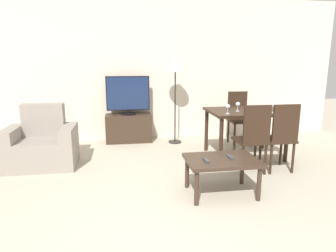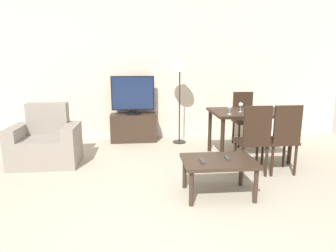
{
  "view_description": "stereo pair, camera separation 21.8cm",
  "coord_description": "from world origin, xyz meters",
  "px_view_note": "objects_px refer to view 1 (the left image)",
  "views": [
    {
      "loc": [
        -0.47,
        -2.05,
        1.52
      ],
      "look_at": [
        0.14,
        1.9,
        0.65
      ],
      "focal_mm": 32.0,
      "sensor_mm": 36.0,
      "label": 1
    },
    {
      "loc": [
        -0.26,
        -2.07,
        1.52
      ],
      "look_at": [
        0.14,
        1.9,
        0.65
      ],
      "focal_mm": 32.0,
      "sensor_mm": 36.0,
      "label": 2
    }
  ],
  "objects_px": {
    "remote_primary": "(230,157)",
    "remote_secondary": "(206,160)",
    "tv": "(128,95)",
    "dining_chair_near": "(253,136)",
    "wine_glass_center": "(274,106)",
    "dining_chair_near_right": "(281,135)",
    "tv_stand": "(129,128)",
    "wine_glass_right": "(238,105)",
    "wine_glass_left": "(228,107)",
    "dining_chair_far": "(239,115)",
    "coffee_table": "(222,163)",
    "dining_table": "(245,116)",
    "armchair": "(42,145)",
    "floor_lamp": "(175,68)"
  },
  "relations": [
    {
      "from": "wine_glass_center",
      "to": "wine_glass_right",
      "type": "xyz_separation_m",
      "value": [
        -0.49,
        0.21,
        0.0
      ]
    },
    {
      "from": "dining_chair_far",
      "to": "remote_secondary",
      "type": "distance_m",
      "value": 2.46
    },
    {
      "from": "floor_lamp",
      "to": "wine_glass_right",
      "type": "distance_m",
      "value": 1.42
    },
    {
      "from": "armchair",
      "to": "dining_chair_near",
      "type": "xyz_separation_m",
      "value": [
        2.91,
        -0.76,
        0.22
      ]
    },
    {
      "from": "remote_primary",
      "to": "remote_secondary",
      "type": "distance_m",
      "value": 0.31
    },
    {
      "from": "dining_table",
      "to": "dining_chair_near_right",
      "type": "bearing_deg",
      "value": -74.96
    },
    {
      "from": "tv",
      "to": "dining_chair_near",
      "type": "height_order",
      "value": "tv"
    },
    {
      "from": "wine_glass_center",
      "to": "dining_chair_near_right",
      "type": "bearing_deg",
      "value": -104.97
    },
    {
      "from": "tv",
      "to": "dining_chair_far",
      "type": "bearing_deg",
      "value": -11.8
    },
    {
      "from": "dining_chair_far",
      "to": "wine_glass_right",
      "type": "bearing_deg",
      "value": -113.8
    },
    {
      "from": "tv_stand",
      "to": "floor_lamp",
      "type": "bearing_deg",
      "value": -13.37
    },
    {
      "from": "dining_chair_near_right",
      "to": "remote_secondary",
      "type": "xyz_separation_m",
      "value": [
        -1.23,
        -0.62,
        -0.09
      ]
    },
    {
      "from": "wine_glass_right",
      "to": "coffee_table",
      "type": "bearing_deg",
      "value": -118.02
    },
    {
      "from": "armchair",
      "to": "dining_chair_far",
      "type": "xyz_separation_m",
      "value": [
        3.31,
        0.75,
        0.22
      ]
    },
    {
      "from": "wine_glass_right",
      "to": "tv_stand",
      "type": "bearing_deg",
      "value": 143.25
    },
    {
      "from": "dining_chair_far",
      "to": "remote_primary",
      "type": "xyz_separation_m",
      "value": [
        -0.93,
        -2.05,
        -0.09
      ]
    },
    {
      "from": "dining_chair_far",
      "to": "wine_glass_left",
      "type": "height_order",
      "value": "dining_chair_far"
    },
    {
      "from": "tv_stand",
      "to": "wine_glass_right",
      "type": "height_order",
      "value": "wine_glass_right"
    },
    {
      "from": "coffee_table",
      "to": "remote_primary",
      "type": "height_order",
      "value": "remote_primary"
    },
    {
      "from": "armchair",
      "to": "remote_secondary",
      "type": "bearing_deg",
      "value": -33.52
    },
    {
      "from": "dining_chair_near",
      "to": "tv",
      "type": "bearing_deg",
      "value": 129.93
    },
    {
      "from": "wine_glass_left",
      "to": "dining_chair_far",
      "type": "bearing_deg",
      "value": 59.72
    },
    {
      "from": "dining_table",
      "to": "dining_chair_near",
      "type": "bearing_deg",
      "value": -105.04
    },
    {
      "from": "coffee_table",
      "to": "wine_glass_center",
      "type": "distance_m",
      "value": 1.63
    },
    {
      "from": "dining_chair_near_right",
      "to": "remote_secondary",
      "type": "height_order",
      "value": "dining_chair_near_right"
    },
    {
      "from": "armchair",
      "to": "dining_table",
      "type": "relative_size",
      "value": 0.83
    },
    {
      "from": "dining_chair_near_right",
      "to": "armchair",
      "type": "bearing_deg",
      "value": 167.07
    },
    {
      "from": "armchair",
      "to": "dining_table",
      "type": "bearing_deg",
      "value": -0.11
    },
    {
      "from": "wine_glass_left",
      "to": "wine_glass_center",
      "type": "xyz_separation_m",
      "value": [
        0.73,
        -0.01,
        0.0
      ]
    },
    {
      "from": "dining_chair_near",
      "to": "dining_chair_far",
      "type": "xyz_separation_m",
      "value": [
        0.41,
        1.51,
        0.0
      ]
    },
    {
      "from": "dining_table",
      "to": "wine_glass_right",
      "type": "height_order",
      "value": "wine_glass_right"
    },
    {
      "from": "dining_table",
      "to": "wine_glass_left",
      "type": "distance_m",
      "value": 0.52
    },
    {
      "from": "coffee_table",
      "to": "wine_glass_center",
      "type": "height_order",
      "value": "wine_glass_center"
    },
    {
      "from": "dining_table",
      "to": "dining_chair_near",
      "type": "relative_size",
      "value": 1.2
    },
    {
      "from": "coffee_table",
      "to": "dining_chair_near_right",
      "type": "bearing_deg",
      "value": 28.74
    },
    {
      "from": "tv",
      "to": "dining_chair_far",
      "type": "distance_m",
      "value": 2.1
    },
    {
      "from": "wine_glass_center",
      "to": "wine_glass_right",
      "type": "bearing_deg",
      "value": 156.25
    },
    {
      "from": "tv",
      "to": "dining_table",
      "type": "height_order",
      "value": "tv"
    },
    {
      "from": "dining_chair_near_right",
      "to": "wine_glass_right",
      "type": "relative_size",
      "value": 6.61
    },
    {
      "from": "dining_chair_near_right",
      "to": "dining_chair_far",
      "type": "bearing_deg",
      "value": 90.0
    },
    {
      "from": "tv_stand",
      "to": "wine_glass_left",
      "type": "bearing_deg",
      "value": -45.5
    },
    {
      "from": "tv_stand",
      "to": "tv",
      "type": "xyz_separation_m",
      "value": [
        0.0,
        -0.0,
        0.63
      ]
    },
    {
      "from": "dining_chair_near",
      "to": "remote_secondary",
      "type": "height_order",
      "value": "dining_chair_near"
    },
    {
      "from": "dining_chair_far",
      "to": "dining_table",
      "type": "bearing_deg",
      "value": -105.04
    },
    {
      "from": "armchair",
      "to": "coffee_table",
      "type": "distance_m",
      "value": 2.64
    },
    {
      "from": "dining_chair_near",
      "to": "dining_chair_near_right",
      "type": "height_order",
      "value": "same"
    },
    {
      "from": "wine_glass_center",
      "to": "dining_chair_near",
      "type": "bearing_deg",
      "value": -138.12
    },
    {
      "from": "dining_table",
      "to": "wine_glass_right",
      "type": "xyz_separation_m",
      "value": [
        -0.16,
        -0.06,
        0.2
      ]
    },
    {
      "from": "remote_secondary",
      "to": "wine_glass_left",
      "type": "distance_m",
      "value": 1.34
    },
    {
      "from": "armchair",
      "to": "remote_secondary",
      "type": "xyz_separation_m",
      "value": [
        2.08,
        -1.38,
        0.13
      ]
    }
  ]
}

